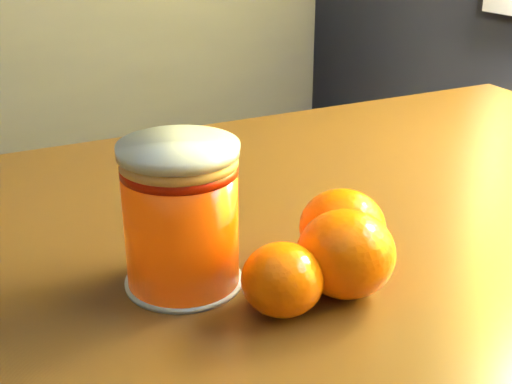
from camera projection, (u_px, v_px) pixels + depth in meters
juice_glass at (181, 217)px, 0.50m from camera, size 0.08×0.08×0.10m
orange_front at (342, 227)px, 0.53m from camera, size 0.07×0.07×0.06m
orange_back at (283, 280)px, 0.47m from camera, size 0.07×0.07×0.05m
orange_extra at (346, 254)px, 0.49m from camera, size 0.09×0.09×0.06m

